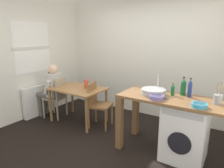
# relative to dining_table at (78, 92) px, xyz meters

# --- Properties ---
(ground_plane) EXTENTS (5.46, 5.46, 0.00)m
(ground_plane) POSITION_rel_dining_table_xyz_m (1.00, -0.53, -0.64)
(ground_plane) COLOR black
(wall_back) EXTENTS (4.60, 0.10, 2.70)m
(wall_back) POSITION_rel_dining_table_xyz_m (1.00, 1.22, 0.71)
(wall_back) COLOR silver
(wall_back) RESTS_ON ground_plane
(wall_window_side) EXTENTS (0.12, 3.80, 2.70)m
(wall_window_side) POSITION_rel_dining_table_xyz_m (-1.14, -0.52, 0.71)
(wall_window_side) COLOR silver
(wall_window_side) RESTS_ON ground_plane
(radiator) EXTENTS (0.10, 0.80, 0.70)m
(radiator) POSITION_rel_dining_table_xyz_m (-1.02, -0.23, -0.29)
(radiator) COLOR white
(radiator) RESTS_ON ground_plane
(dining_table) EXTENTS (1.10, 0.76, 0.74)m
(dining_table) POSITION_rel_dining_table_xyz_m (0.00, 0.00, 0.00)
(dining_table) COLOR #9E7042
(dining_table) RESTS_ON ground_plane
(chair_person_seat) EXTENTS (0.48, 0.48, 0.90)m
(chair_person_seat) POSITION_rel_dining_table_xyz_m (-0.55, -0.08, -0.14)
(chair_person_seat) COLOR gray
(chair_person_seat) RESTS_ON ground_plane
(chair_opposite) EXTENTS (0.48, 0.48, 0.90)m
(chair_opposite) POSITION_rel_dining_table_xyz_m (0.48, 0.03, -0.14)
(chair_opposite) COLOR olive
(chair_opposite) RESTS_ON ground_plane
(seated_person) EXTENTS (0.54, 0.54, 1.20)m
(seated_person) POSITION_rel_dining_table_xyz_m (-0.70, -0.12, 0.03)
(seated_person) COLOR #595651
(seated_person) RESTS_ON ground_plane
(kitchen_counter) EXTENTS (1.50, 0.68, 0.92)m
(kitchen_counter) POSITION_rel_dining_table_xyz_m (1.78, -0.15, 0.12)
(kitchen_counter) COLOR brown
(kitchen_counter) RESTS_ON ground_plane
(washing_machine) EXTENTS (0.60, 0.61, 0.86)m
(washing_machine) POSITION_rel_dining_table_xyz_m (2.25, -0.15, -0.21)
(washing_machine) COLOR white
(washing_machine) RESTS_ON ground_plane
(sink_basin) EXTENTS (0.38, 0.38, 0.09)m
(sink_basin) POSITION_rel_dining_table_xyz_m (1.73, -0.15, 0.32)
(sink_basin) COLOR #9EA0A5
(sink_basin) RESTS_ON kitchen_counter
(tap) EXTENTS (0.02, 0.02, 0.28)m
(tap) POSITION_rel_dining_table_xyz_m (1.73, 0.03, 0.42)
(tap) COLOR #B2B2B7
(tap) RESTS_ON kitchen_counter
(bottle_tall_green) EXTENTS (0.06, 0.06, 0.19)m
(bottle_tall_green) POSITION_rel_dining_table_xyz_m (1.99, -0.04, 0.36)
(bottle_tall_green) COLOR #19592D
(bottle_tall_green) RESTS_ON kitchen_counter
(bottle_squat_brown) EXTENTS (0.08, 0.08, 0.29)m
(bottle_squat_brown) POSITION_rel_dining_table_xyz_m (2.12, 0.08, 0.41)
(bottle_squat_brown) COLOR #19592D
(bottle_squat_brown) RESTS_ON kitchen_counter
(bottle_clear_small) EXTENTS (0.06, 0.06, 0.29)m
(bottle_clear_small) POSITION_rel_dining_table_xyz_m (2.23, 0.01, 0.41)
(bottle_clear_small) COLOR navy
(bottle_clear_small) RESTS_ON kitchen_counter
(mixing_bowl) EXTENTS (0.22, 0.22, 0.06)m
(mixing_bowl) POSITION_rel_dining_table_xyz_m (1.86, -0.35, 0.31)
(mixing_bowl) COLOR slate
(mixing_bowl) RESTS_ON kitchen_counter
(utensil_crock) EXTENTS (0.11, 0.11, 0.30)m
(utensil_crock) POSITION_rel_dining_table_xyz_m (2.62, -0.10, 0.35)
(utensil_crock) COLOR gray
(utensil_crock) RESTS_ON kitchen_counter
(colander) EXTENTS (0.20, 0.20, 0.06)m
(colander) POSITION_rel_dining_table_xyz_m (2.44, -0.37, 0.31)
(colander) COLOR teal
(colander) RESTS_ON kitchen_counter
(vase) EXTENTS (0.09, 0.09, 0.18)m
(vase) POSITION_rel_dining_table_xyz_m (0.15, 0.10, 0.19)
(vase) COLOR #D84C38
(vase) RESTS_ON dining_table
(scissors) EXTENTS (0.15, 0.06, 0.01)m
(scissors) POSITION_rel_dining_table_xyz_m (1.94, -0.25, 0.28)
(scissors) COLOR #B2B2B7
(scissors) RESTS_ON kitchen_counter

